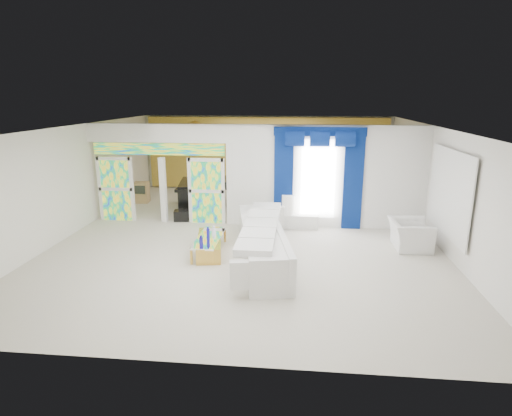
# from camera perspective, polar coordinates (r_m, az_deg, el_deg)

# --- Properties ---
(floor) EXTENTS (12.00, 12.00, 0.00)m
(floor) POSITION_cam_1_polar(r_m,az_deg,el_deg) (12.00, -0.85, -3.57)
(floor) COLOR #B7AF9E
(floor) RESTS_ON ground
(dividing_wall) EXTENTS (5.70, 0.18, 3.00)m
(dividing_wall) POSITION_cam_1_polar(r_m,az_deg,el_deg) (12.54, 9.48, 4.13)
(dividing_wall) COLOR white
(dividing_wall) RESTS_ON ground
(dividing_header) EXTENTS (4.30, 0.18, 0.55)m
(dividing_header) POSITION_cam_1_polar(r_m,az_deg,el_deg) (13.03, -13.11, 9.80)
(dividing_header) COLOR white
(dividing_header) RESTS_ON dividing_wall
(stained_panel_left) EXTENTS (0.95, 0.04, 2.00)m
(stained_panel_left) POSITION_cam_1_polar(r_m,az_deg,el_deg) (13.80, -18.31, 2.44)
(stained_panel_left) COLOR #994C3F
(stained_panel_left) RESTS_ON ground
(stained_panel_right) EXTENTS (0.95, 0.04, 2.00)m
(stained_panel_right) POSITION_cam_1_polar(r_m,az_deg,el_deg) (12.91, -6.66, 2.28)
(stained_panel_right) COLOR #994C3F
(stained_panel_right) RESTS_ON ground
(stained_transom) EXTENTS (4.00, 0.05, 0.35)m
(stained_transom) POSITION_cam_1_polar(r_m,az_deg,el_deg) (13.08, -12.99, 7.73)
(stained_transom) COLOR #994C3F
(stained_transom) RESTS_ON dividing_header
(window_pane) EXTENTS (1.00, 0.02, 2.30)m
(window_pane) POSITION_cam_1_polar(r_m,az_deg,el_deg) (12.44, 8.35, 3.86)
(window_pane) COLOR white
(window_pane) RESTS_ON dividing_wall
(blue_drape_left) EXTENTS (0.55, 0.10, 2.80)m
(blue_drape_left) POSITION_cam_1_polar(r_m,az_deg,el_deg) (12.41, 3.72, 3.73)
(blue_drape_left) COLOR #03144A
(blue_drape_left) RESTS_ON ground
(blue_drape_right) EXTENTS (0.55, 0.10, 2.80)m
(blue_drape_right) POSITION_cam_1_polar(r_m,az_deg,el_deg) (12.51, 12.94, 3.46)
(blue_drape_right) COLOR #03144A
(blue_drape_right) RESTS_ON ground
(blue_pelmet) EXTENTS (2.60, 0.12, 0.25)m
(blue_pelmet) POSITION_cam_1_polar(r_m,az_deg,el_deg) (12.22, 8.60, 10.14)
(blue_pelmet) COLOR #03144A
(blue_pelmet) RESTS_ON dividing_wall
(wall_mirror) EXTENTS (0.04, 2.70, 1.90)m
(wall_mirror) POSITION_cam_1_polar(r_m,az_deg,el_deg) (11.15, 24.59, 1.88)
(wall_mirror) COLOR white
(wall_mirror) RESTS_ON ground
(gold_curtains) EXTENTS (9.70, 0.12, 2.90)m
(gold_curtains) POSITION_cam_1_polar(r_m,az_deg,el_deg) (17.40, 1.37, 7.33)
(gold_curtains) COLOR #B38A2B
(gold_curtains) RESTS_ON ground
(white_sofa) EXTENTS (1.65, 4.31, 0.80)m
(white_sofa) POSITION_cam_1_polar(r_m,az_deg,el_deg) (10.13, 0.84, -4.72)
(white_sofa) COLOR silver
(white_sofa) RESTS_ON ground
(coffee_table) EXTENTS (0.87, 1.79, 0.38)m
(coffee_table) POSITION_cam_1_polar(r_m,az_deg,el_deg) (10.67, -6.29, -4.98)
(coffee_table) COLOR gold
(coffee_table) RESTS_ON ground
(console_table) EXTENTS (1.19, 0.38, 0.40)m
(console_table) POSITION_cam_1_polar(r_m,az_deg,el_deg) (12.61, 5.64, -1.77)
(console_table) COLOR silver
(console_table) RESTS_ON ground
(table_lamp) EXTENTS (0.36, 0.36, 0.58)m
(table_lamp) POSITION_cam_1_polar(r_m,az_deg,el_deg) (12.48, 4.32, 0.42)
(table_lamp) COLOR white
(table_lamp) RESTS_ON console_table
(armchair) EXTENTS (0.99, 1.12, 0.72)m
(armchair) POSITION_cam_1_polar(r_m,az_deg,el_deg) (11.54, 19.99, -3.39)
(armchair) COLOR silver
(armchair) RESTS_ON ground
(grand_piano) EXTENTS (1.67, 2.03, 0.92)m
(grand_piano) POSITION_cam_1_polar(r_m,az_deg,el_deg) (14.87, -7.40, 1.82)
(grand_piano) COLOR black
(grand_piano) RESTS_ON ground
(piano_bench) EXTENTS (1.02, 0.53, 0.32)m
(piano_bench) POSITION_cam_1_polar(r_m,az_deg,el_deg) (13.45, -8.88, -0.98)
(piano_bench) COLOR black
(piano_bench) RESTS_ON ground
(tv_console) EXTENTS (0.55, 0.51, 0.75)m
(tv_console) POSITION_cam_1_polar(r_m,az_deg,el_deg) (16.04, -15.15, 2.05)
(tv_console) COLOR #AB8155
(tv_console) RESTS_ON ground
(chandelier) EXTENTS (0.60, 0.60, 0.60)m
(chandelier) POSITION_cam_1_polar(r_m,az_deg,el_deg) (15.18, -8.19, 10.43)
(chandelier) COLOR gold
(chandelier) RESTS_ON ceiling
(decanters) EXTENTS (0.20, 1.10, 0.25)m
(decanters) POSITION_cam_1_polar(r_m,az_deg,el_deg) (10.47, -6.51, -3.71)
(decanters) COLOR navy
(decanters) RESTS_ON coffee_table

